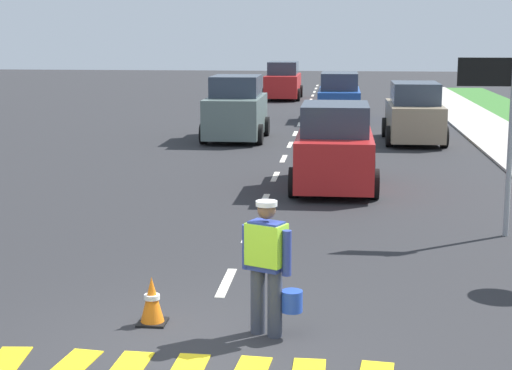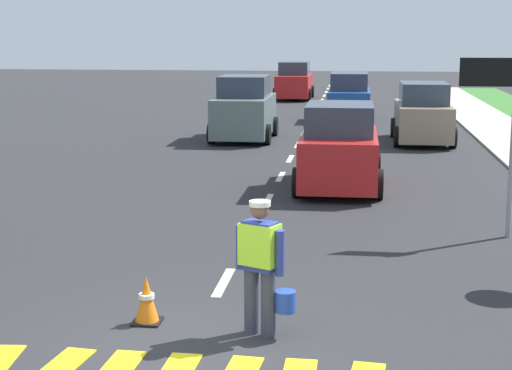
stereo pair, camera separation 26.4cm
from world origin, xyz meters
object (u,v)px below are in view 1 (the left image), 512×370
Objects in this scene: car_outgoing_ahead at (335,149)px; car_oncoming_second at (236,110)px; lane_direction_sign at (499,103)px; traffic_cone_near at (152,300)px; road_worker at (268,261)px; car_parked_far at (414,114)px; car_oncoming_third at (283,82)px; car_outgoing_far at (339,98)px.

car_outgoing_ahead is 9.20m from car_oncoming_second.
lane_direction_sign is 7.53m from traffic_cone_near.
traffic_cone_near is (-1.50, 0.24, -0.63)m from road_worker.
car_parked_far is (4.77, 17.92, 0.62)m from traffic_cone_near.
lane_direction_sign is 30.78m from car_oncoming_third.
road_worker is at bearing -8.95° from traffic_cone_near.
traffic_cone_near is at bearing -104.90° from car_parked_far.
car_outgoing_far is (2.25, 24.61, 0.62)m from traffic_cone_near.
car_parked_far is (2.56, 8.53, -0.00)m from car_outgoing_ahead.
car_oncoming_second reaches higher than car_parked_far.
car_outgoing_far reaches higher than road_worker.
road_worker is 6.63m from lane_direction_sign.
lane_direction_sign reaches higher than car_oncoming_second.
car_outgoing_far is (-2.86, 19.49, -1.49)m from lane_direction_sign.
car_outgoing_far is at bearing -73.75° from car_oncoming_third.
car_outgoing_far is 7.53m from car_oncoming_second.
car_outgoing_far is at bearing 84.77° from traffic_cone_near.
car_outgoing_far is at bearing 110.61° from car_parked_far.
car_parked_far is at bearing -0.08° from car_oncoming_second.
traffic_cone_near is 35.29m from car_oncoming_third.
car_oncoming_third is 17.35m from car_oncoming_second.
car_outgoing_ahead is at bearing -106.74° from car_parked_far.
car_outgoing_ahead is 1.01× the size of car_oncoming_second.
car_oncoming_second is at bearing 98.53° from road_worker.
road_worker is 0.39× the size of car_outgoing_far.
traffic_cone_near is at bearing 171.05° from road_worker.
car_parked_far is (2.52, -6.69, 0.01)m from car_outgoing_far.
road_worker reaches higher than traffic_cone_near.
car_oncoming_second is (-2.73, 18.17, 0.08)m from road_worker.
traffic_cone_near is 0.14× the size of car_outgoing_far.
car_outgoing_ahead is 0.91× the size of car_outgoing_far.
car_outgoing_ahead is 0.95× the size of car_parked_far.
car_oncoming_second reaches higher than traffic_cone_near.
road_worker is at bearing -123.97° from lane_direction_sign.
car_oncoming_second is at bearing 93.92° from traffic_cone_near.
car_oncoming_second is at bearing -117.51° from car_outgoing_far.
car_parked_far is at bearing 75.10° from traffic_cone_near.
car_oncoming_second is (-6.34, 12.81, -1.39)m from lane_direction_sign.
road_worker is at bearing -91.74° from car_outgoing_far.
traffic_cone_near is 0.14× the size of car_oncoming_third.
lane_direction_sign is 12.89m from car_parked_far.
lane_direction_sign is 14.36m from car_oncoming_second.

